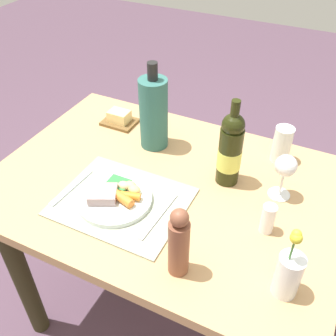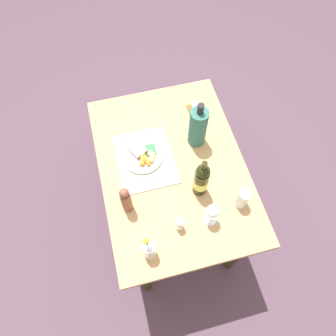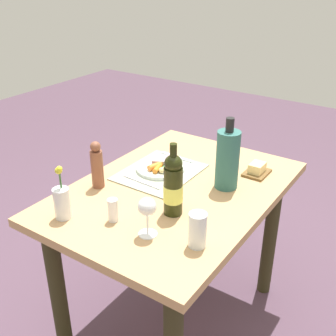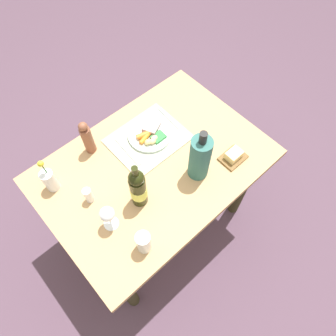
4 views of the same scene
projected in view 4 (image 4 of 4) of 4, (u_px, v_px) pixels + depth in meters
name	position (u px, v px, depth m)	size (l,w,h in m)	color
ground_plane	(158.00, 220.00, 2.23)	(8.00, 8.00, 0.00)	#523B4C
dining_table	(155.00, 178.00, 1.68)	(1.13, 0.80, 0.78)	tan
placemat	(148.00, 139.00, 1.64)	(0.39, 0.31, 0.01)	#969F8A
dinner_plate	(150.00, 134.00, 1.63)	(0.23, 0.23, 0.05)	silver
fork	(170.00, 119.00, 1.70)	(0.02, 0.19, 0.01)	silver
knife	(128.00, 151.00, 1.59)	(0.01, 0.21, 0.01)	silver
cooler_bottle	(200.00, 158.00, 1.42)	(0.10, 0.10, 0.32)	#2F635C
flower_vase	(49.00, 179.00, 1.44)	(0.06, 0.06, 0.22)	silver
salt_shaker	(89.00, 195.00, 1.42)	(0.04, 0.04, 0.09)	white
water_tumbler	(144.00, 243.00, 1.30)	(0.06, 0.06, 0.13)	silver
pepper_mill	(87.00, 138.00, 1.52)	(0.05, 0.05, 0.21)	brown
wine_glass	(107.00, 215.00, 1.31)	(0.07, 0.07, 0.15)	white
butter_dish	(233.00, 156.00, 1.56)	(0.13, 0.10, 0.06)	brown
wine_bottle	(138.00, 188.00, 1.36)	(0.08, 0.08, 0.30)	black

